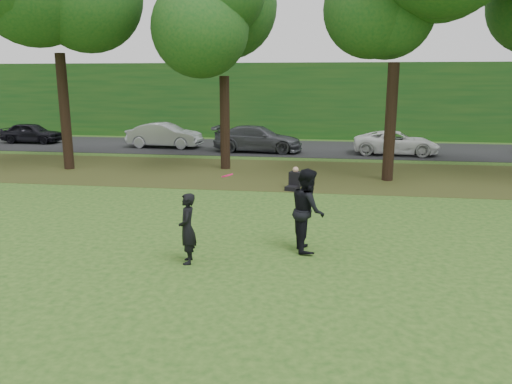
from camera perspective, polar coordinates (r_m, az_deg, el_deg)
ground at (r=9.12m, az=-3.10°, el=-13.46°), size 120.00×120.00×0.00m
leaf_litter at (r=21.44m, az=3.87°, el=2.06°), size 60.00×7.00×0.01m
street at (r=29.32m, az=5.17°, el=5.00°), size 70.00×7.00×0.02m
far_hedge at (r=35.07m, az=5.85°, el=10.37°), size 70.00×3.00×5.00m
player_left at (r=11.14m, az=-7.85°, el=-4.16°), size 0.50×0.65×1.59m
player_right at (r=11.86m, az=5.92°, el=-2.06°), size 0.94×1.10×1.99m
parked_cars at (r=28.22m, az=4.27°, el=6.12°), size 35.20×3.51×1.44m
frisbee at (r=11.44m, az=-3.31°, el=1.90°), size 0.37×0.38×0.13m
seated_person at (r=18.53m, az=4.43°, el=1.28°), size 0.62×0.82×0.83m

